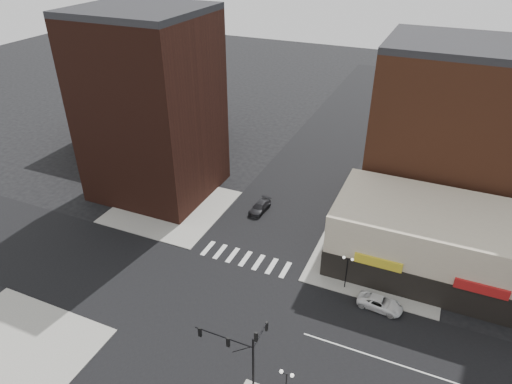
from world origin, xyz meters
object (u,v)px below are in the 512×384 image
at_px(traffic_signal, 244,349).
at_px(street_lamp_se_a, 286,380).
at_px(white_suv, 380,303).
at_px(street_lamp_ne, 347,265).
at_px(dark_sedan_north, 260,207).

xyz_separation_m(traffic_signal, street_lamp_se_a, (3.76, -0.17, -1.67)).
bearing_deg(white_suv, street_lamp_ne, 74.97).
bearing_deg(street_lamp_se_a, traffic_signal, 177.43).
bearing_deg(dark_sedan_north, street_lamp_ne, -31.79).
relative_size(traffic_signal, street_lamp_ne, 1.87).
distance_m(street_lamp_ne, dark_sedan_north, 18.23).
height_order(traffic_signal, street_lamp_ne, traffic_signal).
distance_m(traffic_signal, dark_sedan_north, 28.48).
bearing_deg(traffic_signal, street_lamp_se_a, -2.57).
height_order(street_lamp_ne, dark_sedan_north, street_lamp_ne).
bearing_deg(traffic_signal, street_lamp_ne, 73.25).
distance_m(white_suv, dark_sedan_north, 22.27).
distance_m(street_lamp_se_a, street_lamp_ne, 16.03).
bearing_deg(street_lamp_ne, dark_sedan_north, 144.30).
relative_size(street_lamp_ne, white_suv, 0.89).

